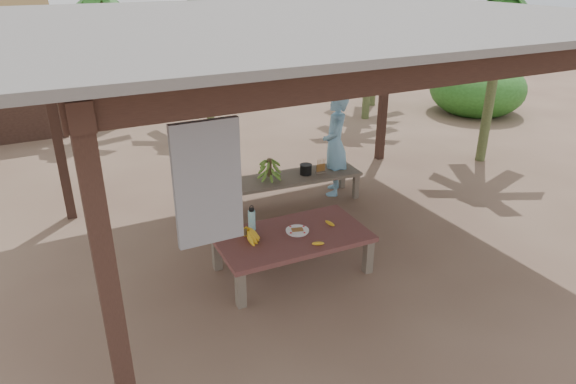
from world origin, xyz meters
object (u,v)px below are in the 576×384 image
plate (297,231)px  water_flask (252,219)px  work_table (292,239)px  cooking_pot (306,170)px  woman (335,145)px  bench (291,180)px  ripe_banana_bunch (246,235)px

plate → water_flask: bearing=146.0°
work_table → cooking_pot: size_ratio=10.01×
woman → water_flask: bearing=-22.4°
bench → cooking_pot: bearing=-1.7°
work_table → water_flask: water_flask is taller
work_table → bench: work_table is taller
work_table → bench: 1.96m
bench → plate: size_ratio=8.02×
work_table → ripe_banana_bunch: 0.59m
ripe_banana_bunch → water_flask: water_flask is taller
work_table → ripe_banana_bunch: bearing=173.1°
work_table → cooking_pot: (1.13, 1.72, 0.09)m
bench → water_flask: 1.91m
water_flask → work_table: bearing=-41.3°
water_flask → cooking_pot: 2.05m
bench → ripe_banana_bunch: (-1.44, -1.66, 0.19)m
work_table → woman: size_ratio=1.10×
plate → bench: bearing=65.1°
bench → ripe_banana_bunch: bearing=-126.6°
ripe_banana_bunch → cooking_pot: bearing=44.0°
plate → woman: bearing=47.7°
cooking_pot → work_table: bearing=-123.2°
plate → woman: woman is taller
plate → water_flask: (-0.46, 0.31, 0.12)m
plate → cooking_pot: (1.05, 1.70, 0.01)m
water_flask → cooking_pot: size_ratio=1.78×
water_flask → cooking_pot: water_flask is taller
ripe_banana_bunch → work_table: bearing=-8.8°
ripe_banana_bunch → woman: size_ratio=0.18×
woman → cooking_pot: bearing=-50.3°
water_flask → woman: bearing=35.2°
water_flask → cooking_pot: (1.51, 1.39, -0.11)m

